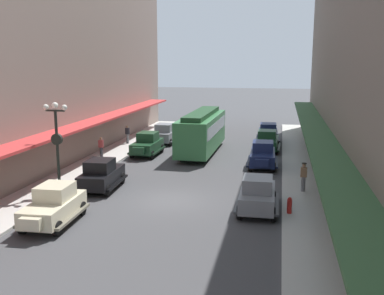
{
  "coord_description": "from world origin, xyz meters",
  "views": [
    {
      "loc": [
        5.74,
        -22.83,
        7.59
      ],
      "look_at": [
        0.0,
        6.0,
        1.8
      ],
      "focal_mm": 41.78,
      "sensor_mm": 36.0,
      "label": 1
    }
  ],
  "objects_px": {
    "fire_hydrant": "(289,205)",
    "parked_car_2": "(263,154)",
    "pedestrian_2": "(127,134)",
    "parked_car_1": "(267,140)",
    "parked_car_6": "(54,204)",
    "pedestrian_0": "(101,147)",
    "parked_car_0": "(258,193)",
    "parked_car_3": "(268,133)",
    "parked_car_5": "(147,144)",
    "pedestrian_1": "(304,177)",
    "parked_car_7": "(101,174)",
    "lamp_post_with_clock": "(57,144)",
    "parked_car_4": "(165,133)",
    "streetcar": "(202,130)"
  },
  "relations": [
    {
      "from": "fire_hydrant",
      "to": "parked_car_2",
      "type": "bearing_deg",
      "value": 99.78
    },
    {
      "from": "parked_car_6",
      "to": "pedestrian_0",
      "type": "distance_m",
      "value": 13.58
    },
    {
      "from": "fire_hydrant",
      "to": "pedestrian_2",
      "type": "distance_m",
      "value": 21.54
    },
    {
      "from": "parked_car_2",
      "to": "parked_car_4",
      "type": "height_order",
      "value": "same"
    },
    {
      "from": "parked_car_2",
      "to": "streetcar",
      "type": "bearing_deg",
      "value": 142.12
    },
    {
      "from": "parked_car_5",
      "to": "pedestrian_1",
      "type": "relative_size",
      "value": 2.56
    },
    {
      "from": "parked_car_2",
      "to": "parked_car_6",
      "type": "distance_m",
      "value": 16.12
    },
    {
      "from": "parked_car_0",
      "to": "parked_car_4",
      "type": "xyz_separation_m",
      "value": [
        -9.36,
        17.39,
        0.0
      ]
    },
    {
      "from": "parked_car_0",
      "to": "lamp_post_with_clock",
      "type": "height_order",
      "value": "lamp_post_with_clock"
    },
    {
      "from": "fire_hydrant",
      "to": "pedestrian_1",
      "type": "distance_m",
      "value": 4.1
    },
    {
      "from": "parked_car_7",
      "to": "lamp_post_with_clock",
      "type": "bearing_deg",
      "value": -138.33
    },
    {
      "from": "parked_car_1",
      "to": "pedestrian_1",
      "type": "bearing_deg",
      "value": -78.34
    },
    {
      "from": "parked_car_3",
      "to": "parked_car_7",
      "type": "height_order",
      "value": "same"
    },
    {
      "from": "parked_car_3",
      "to": "pedestrian_0",
      "type": "bearing_deg",
      "value": -141.08
    },
    {
      "from": "parked_car_1",
      "to": "parked_car_3",
      "type": "relative_size",
      "value": 1.0
    },
    {
      "from": "parked_car_1",
      "to": "parked_car_4",
      "type": "distance_m",
      "value": 9.55
    },
    {
      "from": "parked_car_4",
      "to": "parked_car_6",
      "type": "bearing_deg",
      "value": -89.76
    },
    {
      "from": "parked_car_6",
      "to": "pedestrian_0",
      "type": "bearing_deg",
      "value": 103.35
    },
    {
      "from": "parked_car_3",
      "to": "streetcar",
      "type": "relative_size",
      "value": 0.45
    },
    {
      "from": "parked_car_6",
      "to": "pedestrian_1",
      "type": "bearing_deg",
      "value": 31.57
    },
    {
      "from": "parked_car_7",
      "to": "lamp_post_with_clock",
      "type": "relative_size",
      "value": 0.84
    },
    {
      "from": "parked_car_4",
      "to": "fire_hydrant",
      "type": "distance_m",
      "value": 20.92
    },
    {
      "from": "fire_hydrant",
      "to": "pedestrian_1",
      "type": "xyz_separation_m",
      "value": [
        0.83,
        3.99,
        0.45
      ]
    },
    {
      "from": "fire_hydrant",
      "to": "lamp_post_with_clock",
      "type": "bearing_deg",
      "value": 175.67
    },
    {
      "from": "parked_car_3",
      "to": "parked_car_4",
      "type": "height_order",
      "value": "same"
    },
    {
      "from": "parked_car_0",
      "to": "parked_car_5",
      "type": "bearing_deg",
      "value": 128.24
    },
    {
      "from": "parked_car_2",
      "to": "parked_car_1",
      "type": "bearing_deg",
      "value": 88.68
    },
    {
      "from": "lamp_post_with_clock",
      "to": "pedestrian_1",
      "type": "xyz_separation_m",
      "value": [
        13.58,
        3.03,
        -1.97
      ]
    },
    {
      "from": "fire_hydrant",
      "to": "parked_car_4",
      "type": "bearing_deg",
      "value": 121.56
    },
    {
      "from": "parked_car_1",
      "to": "parked_car_6",
      "type": "height_order",
      "value": "same"
    },
    {
      "from": "parked_car_2",
      "to": "parked_car_5",
      "type": "xyz_separation_m",
      "value": [
        -9.32,
        2.35,
        0.0
      ]
    },
    {
      "from": "parked_car_7",
      "to": "pedestrian_0",
      "type": "relative_size",
      "value": 2.63
    },
    {
      "from": "streetcar",
      "to": "pedestrian_0",
      "type": "distance_m",
      "value": 8.25
    },
    {
      "from": "parked_car_4",
      "to": "parked_car_5",
      "type": "bearing_deg",
      "value": -91.14
    },
    {
      "from": "parked_car_5",
      "to": "parked_car_6",
      "type": "relative_size",
      "value": 0.99
    },
    {
      "from": "parked_car_7",
      "to": "pedestrian_1",
      "type": "relative_size",
      "value": 2.59
    },
    {
      "from": "parked_car_4",
      "to": "pedestrian_0",
      "type": "distance_m",
      "value": 8.38
    },
    {
      "from": "parked_car_1",
      "to": "parked_car_3",
      "type": "bearing_deg",
      "value": 90.8
    },
    {
      "from": "parked_car_2",
      "to": "parked_car_5",
      "type": "distance_m",
      "value": 9.61
    },
    {
      "from": "parked_car_0",
      "to": "parked_car_1",
      "type": "bearing_deg",
      "value": 90.07
    },
    {
      "from": "parked_car_7",
      "to": "parked_car_3",
      "type": "bearing_deg",
      "value": 62.0
    },
    {
      "from": "parked_car_3",
      "to": "parked_car_7",
      "type": "relative_size",
      "value": 1.0
    },
    {
      "from": "parked_car_3",
      "to": "streetcar",
      "type": "distance_m",
      "value": 7.91
    },
    {
      "from": "parked_car_1",
      "to": "parked_car_6",
      "type": "bearing_deg",
      "value": -115.95
    },
    {
      "from": "parked_car_1",
      "to": "pedestrian_1",
      "type": "relative_size",
      "value": 2.57
    },
    {
      "from": "parked_car_7",
      "to": "parked_car_1",
      "type": "bearing_deg",
      "value": 54.86
    },
    {
      "from": "parked_car_4",
      "to": "pedestrian_1",
      "type": "height_order",
      "value": "parked_car_4"
    },
    {
      "from": "lamp_post_with_clock",
      "to": "fire_hydrant",
      "type": "bearing_deg",
      "value": -4.33
    },
    {
      "from": "parked_car_5",
      "to": "pedestrian_2",
      "type": "xyz_separation_m",
      "value": [
        -3.02,
        3.84,
        0.05
      ]
    },
    {
      "from": "pedestrian_0",
      "to": "lamp_post_with_clock",
      "type": "bearing_deg",
      "value": -82.16
    }
  ]
}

